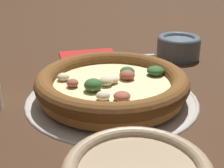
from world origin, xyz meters
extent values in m
plane|color=#3D2616|center=(0.00, 0.00, 0.00)|extent=(3.00, 3.00, 0.00)
cylinder|color=#B7B2A8|center=(0.00, 0.00, 0.00)|extent=(0.29, 0.29, 0.00)
torus|color=#B7B2A8|center=(0.00, 0.00, 0.00)|extent=(0.30, 0.30, 0.01)
cylinder|color=#BC7F42|center=(0.00, 0.00, 0.02)|extent=(0.25, 0.25, 0.02)
torus|color=brown|center=(0.00, 0.00, 0.04)|extent=(0.27, 0.27, 0.03)
cylinder|color=#A32D19|center=(0.00, 0.00, 0.03)|extent=(0.22, 0.22, 0.00)
cylinder|color=beige|center=(0.00, 0.00, 0.03)|extent=(0.21, 0.21, 0.00)
ellipsoid|color=#994C3D|center=(0.04, 0.06, 0.04)|extent=(0.04, 0.04, 0.01)
ellipsoid|color=beige|center=(0.00, 0.00, 0.04)|extent=(0.03, 0.03, 0.01)
ellipsoid|color=#994C3D|center=(0.06, -0.04, 0.04)|extent=(0.02, 0.02, 0.01)
ellipsoid|color=#2D5628|center=(-0.04, 0.00, 0.04)|extent=(0.04, 0.04, 0.02)
ellipsoid|color=beige|center=(0.05, -0.07, 0.04)|extent=(0.03, 0.03, 0.01)
ellipsoid|color=#2D5628|center=(-0.08, 0.03, 0.04)|extent=(0.04, 0.04, 0.02)
ellipsoid|color=beige|center=(0.06, 0.04, 0.04)|extent=(0.03, 0.03, 0.01)
ellipsoid|color=#994C3D|center=(-0.03, 0.01, 0.04)|extent=(0.03, 0.03, 0.02)
ellipsoid|color=#2D5628|center=(0.05, 0.00, 0.04)|extent=(0.04, 0.04, 0.02)
ellipsoid|color=beige|center=(0.02, 0.00, 0.04)|extent=(0.03, 0.03, 0.02)
cylinder|color=slate|center=(-0.28, -0.04, 0.02)|extent=(0.10, 0.10, 0.05)
torus|color=slate|center=(-0.28, -0.04, 0.05)|extent=(0.10, 0.10, 0.02)
cube|color=#B2231E|center=(-0.14, -0.20, 0.00)|extent=(0.18, 0.17, 0.01)
cube|color=#B7B7BC|center=(-0.22, -0.13, 0.00)|extent=(0.10, 0.09, 0.00)
cube|color=#B7B7BC|center=(-0.15, -0.19, 0.00)|extent=(0.05, 0.05, 0.00)
camera|label=1|loc=(0.37, 0.34, 0.24)|focal=50.00mm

